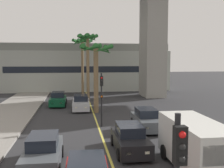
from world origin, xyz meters
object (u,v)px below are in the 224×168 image
object	(u,v)px
car_queue_fifth	(81,103)
palm_tree_near_median	(96,60)
delivery_van	(195,144)
traffic_light_median_far	(102,92)
car_queue_third	(146,120)
palm_tree_far_median	(88,47)
car_queue_front	(43,152)
car_queue_fourth	(58,99)
car_queue_second	(130,139)
palm_tree_mid_median	(82,50)

from	to	relation	value
car_queue_fifth	palm_tree_near_median	xyz separation A→B (m)	(1.47, -1.59, 4.51)
delivery_van	traffic_light_median_far	xyz separation A→B (m)	(-3.54, 8.85, 1.43)
car_queue_third	palm_tree_near_median	xyz separation A→B (m)	(-3.21, 6.85, 4.51)
delivery_van	palm_tree_far_median	bearing A→B (deg)	100.34
car_queue_front	car_queue_fourth	distance (m)	17.64
car_queue_third	traffic_light_median_far	bearing A→B (deg)	159.39
palm_tree_far_median	car_queue_front	bearing A→B (deg)	-99.08
car_queue_fourth	delivery_van	bearing A→B (deg)	-68.58
car_queue_second	palm_tree_mid_median	xyz separation A→B (m)	(-1.87, 24.89, 5.95)
car_queue_second	palm_tree_near_median	distance (m)	12.38
car_queue_fifth	palm_tree_mid_median	distance (m)	13.22
car_queue_second	palm_tree_near_median	xyz separation A→B (m)	(-0.96, 11.49, 4.51)
car_queue_fifth	traffic_light_median_far	size ratio (longest dim) A/B	0.99
car_queue_fifth	palm_tree_far_median	distance (m)	8.27
car_queue_front	traffic_light_median_far	distance (m)	8.52
car_queue_fourth	palm_tree_far_median	bearing A→B (deg)	36.21
car_queue_second	delivery_van	bearing A→B (deg)	-49.69
car_queue_fourth	traffic_light_median_far	world-z (taller)	traffic_light_median_far
car_queue_front	car_queue_fourth	world-z (taller)	same
palm_tree_far_median	delivery_van	bearing A→B (deg)	-79.66
car_queue_fifth	car_queue_third	bearing A→B (deg)	-60.97
car_queue_front	delivery_van	xyz separation A→B (m)	(7.18, -1.41, 0.57)
traffic_light_median_far	palm_tree_far_median	bearing A→B (deg)	91.81
car_queue_fifth	traffic_light_median_far	distance (m)	7.62
car_queue_front	car_queue_fifth	distance (m)	14.82
car_queue_front	car_queue_third	size ratio (longest dim) A/B	0.99
delivery_van	car_queue_front	bearing A→B (deg)	168.87
palm_tree_near_median	car_queue_fifth	bearing A→B (deg)	132.76
car_queue_front	traffic_light_median_far	world-z (taller)	traffic_light_median_far
palm_tree_far_median	car_queue_fourth	bearing A→B (deg)	-143.79
car_queue_third	palm_tree_far_median	xyz separation A→B (m)	(-3.67, 14.02, 6.03)
car_queue_third	delivery_van	distance (m)	7.65
traffic_light_median_far	car_queue_front	bearing A→B (deg)	-116.07
car_queue_front	car_queue_third	xyz separation A→B (m)	(6.91, 6.21, 0.00)
car_queue_third	traffic_light_median_far	distance (m)	4.02
car_queue_front	car_queue_third	world-z (taller)	same
palm_tree_far_median	traffic_light_median_far	bearing A→B (deg)	-88.19
car_queue_third	car_queue_fourth	size ratio (longest dim) A/B	1.00
car_queue_second	delivery_van	size ratio (longest dim) A/B	0.78
delivery_van	car_queue_third	bearing A→B (deg)	92.06
palm_tree_mid_median	car_queue_front	bearing A→B (deg)	-96.01
car_queue_fourth	traffic_light_median_far	size ratio (longest dim) A/B	0.98
car_queue_second	palm_tree_mid_median	bearing A→B (deg)	94.30
palm_tree_far_median	palm_tree_near_median	bearing A→B (deg)	-86.31
car_queue_fourth	palm_tree_mid_median	bearing A→B (deg)	70.75
traffic_light_median_far	car_queue_fifth	bearing A→B (deg)	101.11
car_queue_front	palm_tree_near_median	bearing A→B (deg)	74.20
delivery_van	palm_tree_near_median	distance (m)	15.40
car_queue_third	palm_tree_mid_median	distance (m)	21.50
delivery_van	palm_tree_mid_median	size ratio (longest dim) A/B	0.63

